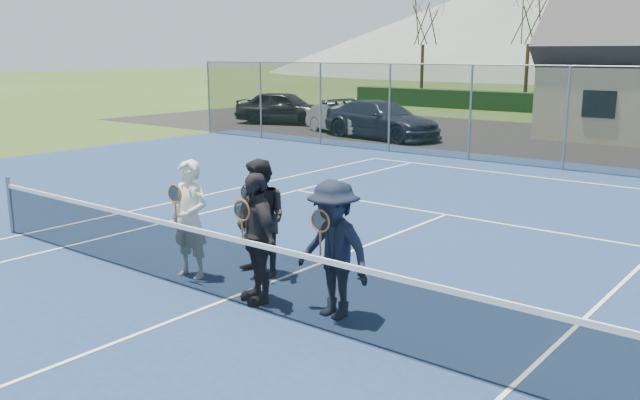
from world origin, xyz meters
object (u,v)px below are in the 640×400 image
(car_a, at_px, (284,107))
(player_d, at_px, (333,249))
(tennis_net, at_px, (225,264))
(car_b, at_px, (341,118))
(player_b, at_px, (261,218))
(player_a, at_px, (190,219))
(car_c, at_px, (382,120))
(player_c, at_px, (257,238))

(car_a, height_order, player_d, player_d)
(car_a, bearing_deg, tennis_net, -161.18)
(car_a, height_order, tennis_net, car_a)
(car_b, relative_size, player_b, 2.12)
(player_a, relative_size, player_b, 1.00)
(car_c, distance_m, player_a, 17.62)
(car_c, relative_size, player_d, 2.86)
(tennis_net, xyz_separation_m, player_a, (-1.15, 0.41, 0.38))
(car_b, height_order, tennis_net, car_b)
(player_c, bearing_deg, player_a, 174.83)
(car_a, distance_m, player_c, 23.72)
(tennis_net, bearing_deg, player_b, 107.47)
(player_a, bearing_deg, car_b, 119.78)
(car_b, xyz_separation_m, player_d, (12.12, -16.46, 0.29))
(car_b, bearing_deg, player_d, -122.25)
(player_a, distance_m, player_c, 1.51)
(tennis_net, xyz_separation_m, player_d, (1.51, 0.47, 0.38))
(player_b, bearing_deg, player_c, -49.83)
(car_b, relative_size, car_c, 0.74)
(player_b, height_order, player_c, same)
(tennis_net, bearing_deg, car_c, 116.60)
(player_b, distance_m, player_c, 1.09)
(player_c, bearing_deg, player_b, 130.17)
(player_b, bearing_deg, car_c, 117.21)
(player_c, xyz_separation_m, player_d, (1.16, 0.20, -0.00))
(tennis_net, height_order, player_a, player_a)
(car_c, relative_size, tennis_net, 0.44)
(player_b, height_order, player_d, same)
(car_c, relative_size, player_a, 2.86)
(tennis_net, xyz_separation_m, player_b, (-0.35, 1.10, 0.38))
(car_a, height_order, player_a, player_a)
(tennis_net, bearing_deg, player_c, 37.50)
(tennis_net, bearing_deg, player_d, 17.35)
(car_c, relative_size, player_b, 2.86)
(player_d, bearing_deg, player_c, -170.19)
(player_a, xyz_separation_m, player_d, (2.66, 0.06, -0.00))
(car_b, bearing_deg, tennis_net, -126.55)
(car_c, height_order, player_b, player_b)
(player_d, bearing_deg, player_b, 161.23)
(player_a, relative_size, player_d, 1.00)
(tennis_net, distance_m, player_d, 1.63)
(tennis_net, bearing_deg, player_a, 160.48)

